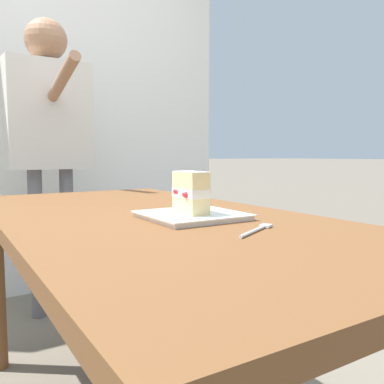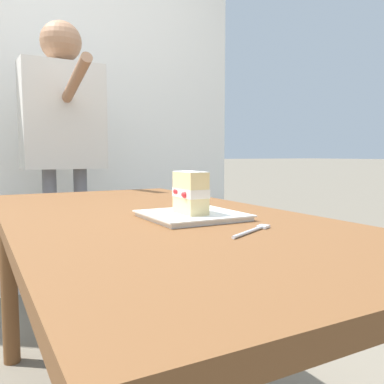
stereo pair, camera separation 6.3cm
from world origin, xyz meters
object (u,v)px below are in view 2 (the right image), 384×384
(dessert_plate, at_px, (192,215))
(diner_person, at_px, (64,121))
(dessert_fork, at_px, (253,230))
(cake_slice, at_px, (190,193))
(patio_table, at_px, (150,245))

(dessert_plate, bearing_deg, diner_person, 2.69)
(dessert_plate, height_order, dessert_fork, dessert_plate)
(cake_slice, bearing_deg, patio_table, 19.28)
(dessert_fork, bearing_deg, cake_slice, 10.29)
(patio_table, bearing_deg, dessert_fork, -165.96)
(patio_table, bearing_deg, dessert_plate, -154.70)
(dessert_plate, height_order, diner_person, diner_person)
(diner_person, bearing_deg, dessert_plate, -177.31)
(dessert_plate, distance_m, diner_person, 1.44)
(dessert_plate, xyz_separation_m, dessert_fork, (-0.24, -0.03, -0.00))
(cake_slice, bearing_deg, diner_person, 2.15)
(diner_person, bearing_deg, patio_table, 179.94)
(cake_slice, height_order, diner_person, diner_person)
(patio_table, xyz_separation_m, cake_slice, (-0.16, -0.05, 0.17))
(patio_table, xyz_separation_m, dessert_plate, (-0.14, -0.07, 0.10))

